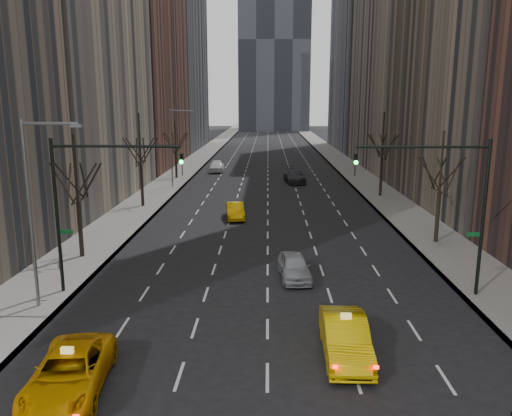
{
  "coord_description": "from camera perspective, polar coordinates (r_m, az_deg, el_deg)",
  "views": [
    {
      "loc": [
        -0.03,
        -12.61,
        9.9
      ],
      "look_at": [
        -0.73,
        17.42,
        3.5
      ],
      "focal_mm": 35.0,
      "sensor_mm": 36.0,
      "label": 1
    }
  ],
  "objects": [
    {
      "name": "taxi_sedan",
      "position": [
        20.62,
        10.16,
        -14.37
      ],
      "size": [
        1.78,
        4.89,
        1.6
      ],
      "primitive_type": "imported",
      "rotation": [
        0.0,
        0.0,
        -0.02
      ],
      "color": "#D8AE04",
      "rests_on": "ground"
    },
    {
      "name": "sidewalk_right",
      "position": [
        84.1,
        9.77,
        5.15
      ],
      "size": [
        4.5,
        320.0,
        0.15
      ],
      "primitive_type": "cube",
      "color": "slate",
      "rests_on": "ground"
    },
    {
      "name": "bld_right_deep",
      "position": [
        111.39,
        13.43,
        21.6
      ],
      "size": [
        14.0,
        30.0,
        58.0
      ],
      "primitive_type": "cube",
      "color": "slate",
      "rests_on": "ground"
    },
    {
      "name": "far_suv_grey",
      "position": [
        62.68,
        4.41,
        3.65
      ],
      "size": [
        2.78,
        5.74,
        1.61
      ],
      "primitive_type": "imported",
      "rotation": [
        0.0,
        0.0,
        0.1
      ],
      "color": "#2F3035",
      "rests_on": "ground"
    },
    {
      "name": "tree_lw_d",
      "position": [
        66.02,
        -9.16,
        6.37
      ],
      "size": [
        3.36,
        3.5,
        7.36
      ],
      "color": "black",
      "rests_on": "ground"
    },
    {
      "name": "far_car_white",
      "position": [
        72.29,
        -4.51,
        4.81
      ],
      "size": [
        2.18,
        5.1,
        1.72
      ],
      "primitive_type": "imported",
      "rotation": [
        0.0,
        0.0,
        0.03
      ],
      "color": "white",
      "rests_on": "ground"
    },
    {
      "name": "bld_left_far",
      "position": [
        82.38,
        -14.69,
        20.11
      ],
      "size": [
        14.0,
        28.0,
        44.0
      ],
      "primitive_type": "cube",
      "color": "brown",
      "rests_on": "ground"
    },
    {
      "name": "taxi_suv",
      "position": [
        19.29,
        -20.55,
        -17.2
      ],
      "size": [
        2.94,
        5.45,
        1.45
      ],
      "primitive_type": "imported",
      "rotation": [
        0.0,
        0.0,
        0.1
      ],
      "color": "#E49C04",
      "rests_on": "ground"
    },
    {
      "name": "streetlight_near",
      "position": [
        25.43,
        -23.85,
        1.29
      ],
      "size": [
        2.83,
        0.22,
        9.0
      ],
      "color": "slate",
      "rests_on": "ground"
    },
    {
      "name": "tree_lw_b",
      "position": [
        33.45,
        -19.65,
        0.67
      ],
      "size": [
        3.36,
        3.5,
        7.82
      ],
      "color": "black",
      "rests_on": "ground"
    },
    {
      "name": "far_taxi",
      "position": [
        43.12,
        -2.39,
        -0.33
      ],
      "size": [
        1.92,
        4.27,
        1.36
      ],
      "primitive_type": "imported",
      "rotation": [
        0.0,
        0.0,
        0.12
      ],
      "color": "#D89A04",
      "rests_on": "ground"
    },
    {
      "name": "silver_sedan_ahead",
      "position": [
        28.74,
        4.4,
        -6.67
      ],
      "size": [
        2.0,
        4.27,
        1.41
      ],
      "primitive_type": "imported",
      "rotation": [
        0.0,
        0.0,
        0.08
      ],
      "color": "#989B9F",
      "rests_on": "ground"
    },
    {
      "name": "traffic_mast_right",
      "position": [
        26.62,
        21.41,
        1.65
      ],
      "size": [
        6.69,
        0.39,
        8.0
      ],
      "color": "black",
      "rests_on": "ground"
    },
    {
      "name": "streetlight_far",
      "position": [
        58.77,
        -9.34,
        7.69
      ],
      "size": [
        2.83,
        0.22,
        9.0
      ],
      "color": "slate",
      "rests_on": "ground"
    },
    {
      "name": "tree_rw_b",
      "position": [
        37.16,
        20.22,
        1.7
      ],
      "size": [
        3.36,
        3.5,
        7.82
      ],
      "color": "black",
      "rests_on": "ground"
    },
    {
      "name": "sidewalk_left",
      "position": [
        84.09,
        -7.05,
        5.23
      ],
      "size": [
        4.5,
        320.0,
        0.15
      ],
      "primitive_type": "cube",
      "color": "slate",
      "rests_on": "ground"
    },
    {
      "name": "bld_left_deep",
      "position": [
        112.52,
        -10.45,
        22.13
      ],
      "size": [
        14.0,
        30.0,
        60.0
      ],
      "primitive_type": "cube",
      "color": "slate",
      "rests_on": "ground"
    },
    {
      "name": "tree_rw_c",
      "position": [
        54.29,
        14.21,
        5.46
      ],
      "size": [
        3.36,
        3.5,
        8.74
      ],
      "color": "black",
      "rests_on": "ground"
    },
    {
      "name": "traffic_mast_left",
      "position": [
        26.6,
        -18.64,
        1.84
      ],
      "size": [
        6.69,
        0.39,
        8.0
      ],
      "color": "black",
      "rests_on": "ground"
    },
    {
      "name": "tree_lw_c",
      "position": [
        48.48,
        -13.01,
        4.77
      ],
      "size": [
        3.36,
        3.5,
        8.74
      ],
      "color": "black",
      "rests_on": "ground"
    }
  ]
}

